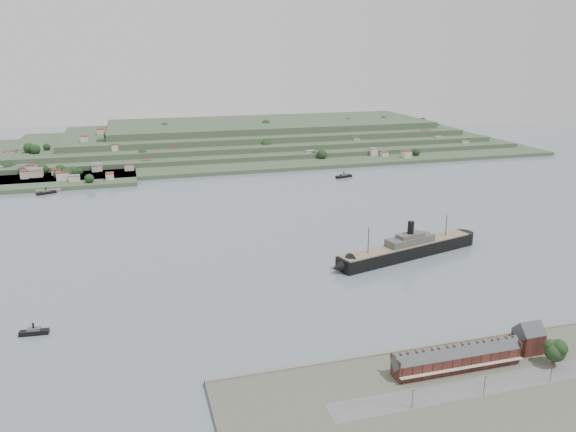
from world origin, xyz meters
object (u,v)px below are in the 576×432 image
object	(u,v)px
steamship	(404,250)
terrace_row	(457,358)
fig_tree	(556,350)
gabled_building	(528,338)
tugboat	(34,332)

from	to	relation	value
steamship	terrace_row	bearing A→B (deg)	-108.20
fig_tree	steamship	bearing A→B (deg)	89.42
gabled_building	fig_tree	distance (m)	13.96
gabled_building	steamship	distance (m)	122.08
terrace_row	fig_tree	xyz separation A→B (m)	(40.03, -9.66, 2.42)
terrace_row	gabled_building	distance (m)	37.74
fig_tree	gabled_building	bearing A→B (deg)	100.48
terrace_row	gabled_building	world-z (taller)	gabled_building
terrace_row	steamship	size ratio (longest dim) A/B	0.49
steamship	tugboat	xyz separation A→B (m)	(-211.59, -43.25, -3.70)
gabled_building	tugboat	xyz separation A→B (m)	(-207.68, 78.73, -6.76)
terrace_row	tugboat	world-z (taller)	terrace_row
tugboat	fig_tree	bearing A→B (deg)	-23.73
tugboat	terrace_row	bearing A→B (deg)	-25.93
fig_tree	terrace_row	bearing A→B (deg)	166.43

